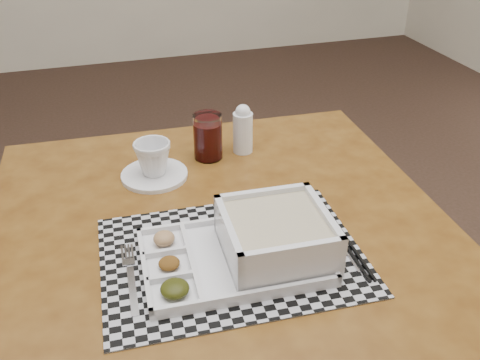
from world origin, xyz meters
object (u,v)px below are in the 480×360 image
cup (153,158)px  juice_glass (208,138)px  serving_tray (263,243)px  creamer_bottle (243,129)px  dining_table (221,250)px

cup → juice_glass: bearing=44.8°
serving_tray → cup: serving_tray is taller
serving_tray → creamer_bottle: creamer_bottle is taller
serving_tray → juice_glass: bearing=90.1°
cup → juice_glass: (0.14, 0.05, 0.00)m
juice_glass → serving_tray: bearing=-89.9°
creamer_bottle → dining_table: bearing=-115.6°
serving_tray → creamer_bottle: bearing=77.8°
juice_glass → creamer_bottle: size_ratio=0.90×
serving_tray → juice_glass: 0.40m
cup → creamer_bottle: bearing=38.2°
serving_tray → juice_glass: size_ratio=3.06×
dining_table → serving_tray: (0.04, -0.13, 0.11)m
juice_glass → creamer_bottle: 0.09m
cup → creamer_bottle: 0.24m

